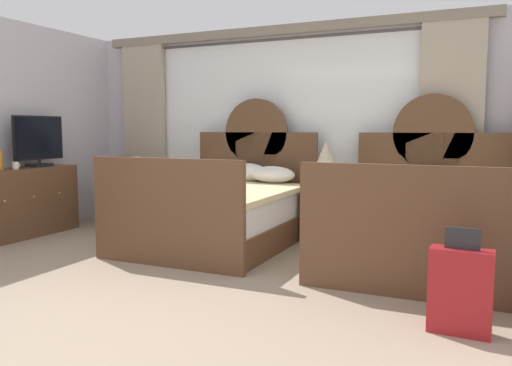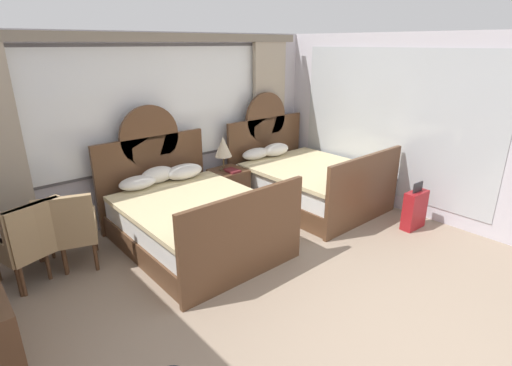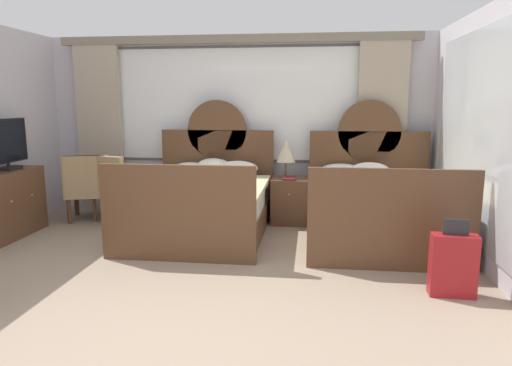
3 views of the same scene
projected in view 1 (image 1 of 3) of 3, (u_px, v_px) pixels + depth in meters
The scene contains 14 objects.
ground_plane at pixel (32, 344), 3.17m from camera, with size 24.00×24.00×0.00m, color gray.
wall_back_window at pixel (280, 122), 6.83m from camera, with size 5.83×0.22×2.70m.
bed_near_window at pixel (221, 211), 5.93m from camera, with size 1.70×2.19×1.74m.
bed_near_mirror at pixel (419, 226), 5.01m from camera, with size 1.70×2.19×1.74m.
nightstand_between_beds at pixel (329, 214), 6.08m from camera, with size 0.51×0.54×0.65m.
table_lamp_on_nightstand at pixel (325, 155), 6.06m from camera, with size 0.27×0.27×0.55m.
book_on_nightstand at pixel (327, 187), 5.96m from camera, with size 0.18×0.26×0.03m.
dresser_minibar at pixel (20, 203), 6.29m from camera, with size 0.46×1.50×0.86m.
tv_flatscreen at pixel (39, 141), 6.48m from camera, with size 0.20×0.77×0.65m.
cup_on_dresser at pixel (16, 166), 6.10m from camera, with size 0.11×0.08×0.08m.
armchair_by_window_left at pixel (146, 190), 6.88m from camera, with size 0.77×0.77×0.97m.
armchair_by_window_centre at pixel (121, 188), 7.05m from camera, with size 0.74×0.74×0.97m.
armchair_by_window_right at pixel (122, 188), 7.05m from camera, with size 0.77×0.77×0.97m.
suitcase_on_floor at pixel (460, 291), 3.31m from camera, with size 0.40×0.19×0.70m.
Camera 1 is at (2.53, -2.20, 1.34)m, focal length 35.64 mm.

